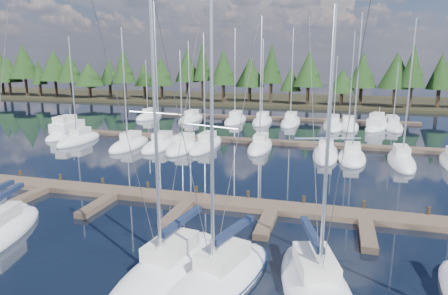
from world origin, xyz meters
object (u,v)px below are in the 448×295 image
(front_sailboat_3, at_px, (167,270))
(front_sailboat_4, at_px, (218,279))
(main_dock, at_px, (189,202))
(motor_yacht_right, at_px, (377,126))
(front_sailboat_5, at_px, (316,288))
(motor_yacht_left, at_px, (68,132))

(front_sailboat_3, distance_m, front_sailboat_4, 2.66)
(main_dock, distance_m, motor_yacht_right, 40.48)
(front_sailboat_3, height_order, front_sailboat_5, front_sailboat_3)
(front_sailboat_3, bearing_deg, main_dock, 104.07)
(motor_yacht_left, bearing_deg, front_sailboat_3, -47.14)
(front_sailboat_3, distance_m, motor_yacht_left, 40.25)
(main_dock, relative_size, motor_yacht_left, 4.75)
(motor_yacht_right, bearing_deg, front_sailboat_5, -98.09)
(main_dock, relative_size, motor_yacht_right, 5.20)
(main_dock, xyz_separation_m, front_sailboat_3, (2.31, -9.21, 0.08))
(main_dock, bearing_deg, front_sailboat_3, -75.93)
(front_sailboat_3, bearing_deg, motor_yacht_right, 73.62)
(motor_yacht_right, bearing_deg, front_sailboat_3, -106.38)
(main_dock, relative_size, front_sailboat_5, 3.36)
(motor_yacht_left, bearing_deg, front_sailboat_5, -40.23)
(front_sailboat_3, bearing_deg, motor_yacht_left, 132.86)
(front_sailboat_3, height_order, motor_yacht_left, front_sailboat_3)
(front_sailboat_5, bearing_deg, front_sailboat_3, -177.19)
(front_sailboat_5, distance_m, motor_yacht_left, 45.14)
(front_sailboat_4, relative_size, front_sailboat_5, 1.05)
(main_dock, distance_m, front_sailboat_5, 12.92)
(main_dock, height_order, motor_yacht_left, motor_yacht_left)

